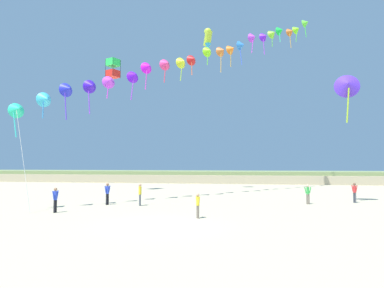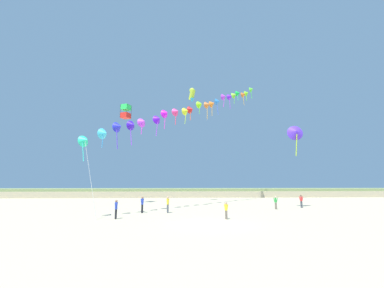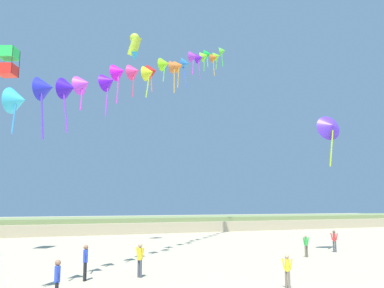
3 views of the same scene
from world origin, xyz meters
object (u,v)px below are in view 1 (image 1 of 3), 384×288
person_mid_center (355,191)px  person_far_right (198,204)px  person_far_left (107,192)px  large_kite_low_lead (347,85)px  large_kite_high_solo (208,38)px  person_near_left (55,198)px  large_kite_mid_trail (113,68)px  person_far_center (140,193)px  person_near_right (308,193)px

person_mid_center → person_far_right: person_mid_center is taller
person_far_left → large_kite_low_lead: (19.42, 3.92, 8.87)m
large_kite_low_lead → large_kite_high_solo: (-13.15, 11.90, 9.23)m
person_mid_center → person_far_left: size_ratio=0.96×
person_near_left → large_kite_low_lead: 24.48m
large_kite_mid_trail → person_far_right: bearing=-53.7°
person_near_left → person_far_right: (9.85, -0.77, -0.10)m
person_far_right → large_kite_low_lead: bearing=39.7°
person_near_left → person_far_right: person_near_left is taller
large_kite_low_lead → large_kite_high_solo: size_ratio=1.58×
large_kite_low_lead → person_mid_center: bearing=55.9°
large_kite_low_lead → large_kite_mid_trail: (-24.08, 8.04, 4.75)m
person_near_left → person_far_center: (4.46, 4.55, 0.03)m
person_near_left → person_far_left: 4.97m
person_far_center → large_kite_high_solo: 24.39m
person_far_left → large_kite_high_solo: 24.85m
person_far_right → large_kite_mid_trail: size_ratio=0.69×
person_far_right → large_kite_mid_trail: large_kite_mid_trail is taller
person_near_left → person_far_center: size_ratio=0.97×
person_near_left → person_far_left: size_ratio=0.96×
large_kite_low_lead → large_kite_mid_trail: large_kite_mid_trail is taller
person_near_left → large_kite_high_solo: bearing=68.7°
person_near_left → person_far_left: (1.70, 4.67, 0.04)m
person_far_center → large_kite_low_lead: size_ratio=0.41×
person_near_left → large_kite_low_lead: (21.12, 8.59, 8.91)m
large_kite_mid_trail → person_far_center: bearing=-58.4°
person_mid_center → person_far_left: (-20.00, -4.78, 0.04)m
person_far_left → person_far_center: size_ratio=1.01×
large_kite_low_lead → large_kite_mid_trail: bearing=161.5°
person_far_right → large_kite_low_lead: 17.21m
person_far_center → person_far_right: bearing=-44.7°
person_near_left → person_far_right: bearing=-4.5°
large_kite_low_lead → large_kite_high_solo: large_kite_high_solo is taller
person_far_center → large_kite_high_solo: (3.51, 15.95, 18.11)m
person_near_right → large_kite_low_lead: size_ratio=0.37×
large_kite_high_solo → large_kite_low_lead: bearing=-42.2°
large_kite_mid_trail → person_near_right: bearing=-23.2°
person_near_left → person_mid_center: 23.67m
person_near_right → large_kite_mid_trail: 26.28m
person_near_left → person_mid_center: bearing=23.5°
person_near_left → large_kite_high_solo: size_ratio=0.62×
person_near_left → person_far_center: 6.37m
person_far_left → large_kite_high_solo: large_kite_high_solo is taller
person_mid_center → large_kite_high_solo: (-13.72, 11.05, 18.14)m
person_near_left → large_kite_high_solo: large_kite_high_solo is taller
person_far_right → person_far_center: (-5.38, 5.32, 0.13)m
person_far_center → large_kite_mid_trail: 19.67m
person_mid_center → large_kite_mid_trail: (-24.66, 7.18, 13.66)m
person_mid_center → large_kite_mid_trail: bearing=163.8°
person_far_left → large_kite_mid_trail: large_kite_mid_trail is taller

